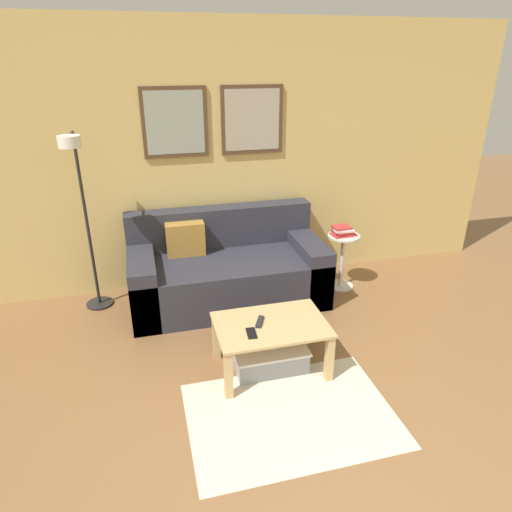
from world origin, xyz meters
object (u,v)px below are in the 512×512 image
Objects in this scene: coffee_table at (271,332)px; side_table at (342,256)px; cell_phone at (251,333)px; storage_bin at (268,355)px; couch at (226,271)px; floor_lamp at (82,205)px; remote_control at (260,322)px; book_stack at (343,231)px.

side_table is at bearing 45.84° from coffee_table.
side_table is at bearing 48.50° from cell_phone.
coffee_table is 1.47× the size of storage_bin.
storage_bin is 0.98× the size of side_table.
coffee_table is 1.44× the size of side_table.
couch is 1.11× the size of floor_lamp.
remote_control is (-0.08, 0.03, 0.09)m from coffee_table.
side_table reaches higher than remote_control.
cell_phone is (1.16, -1.30, -0.65)m from floor_lamp.
coffee_table is 1.58m from book_stack.
coffee_table is 0.12m from remote_control.
couch is 1.19m from side_table.
cell_phone is (-1.24, -1.22, -0.21)m from book_stack.
couch is 1.44m from floor_lamp.
cell_phone reaches higher than coffee_table.
cell_phone is at bearing -48.35° from floor_lamp.
couch is 13.10× the size of cell_phone.
remote_control is 1.07× the size of cell_phone.
side_table is at bearing 44.59° from storage_bin.
book_stack reaches higher than cell_phone.
couch reaches higher than book_stack.
couch reaches higher than storage_bin.
storage_bin is at bearing 43.32° from cell_phone.
floor_lamp reaches higher than storage_bin.
storage_bin is at bearing -84.79° from couch.
book_stack is at bearing 46.45° from coffee_table.
remote_control is at bearing -43.27° from floor_lamp.
couch is 3.24× the size of storage_bin.
cell_phone is at bearing -152.00° from coffee_table.
cell_phone is (-0.09, -0.12, -0.01)m from remote_control.
coffee_table is 0.50× the size of floor_lamp.
storage_bin is at bearing -134.79° from book_stack.
book_stack is 1.75m from cell_phone.
floor_lamp is (-1.33, 1.21, 0.73)m from coffee_table.
remote_control is at bearing -136.97° from side_table.
couch is 12.23× the size of remote_control.
cell_phone is at bearing -141.32° from storage_bin.
side_table is at bearing -2.22° from floor_lamp.
book_stack is at bearing -1.98° from couch.
floor_lamp is at bearing 136.30° from cell_phone.
coffee_table is 1.94m from floor_lamp.
couch is at bearing 95.21° from storage_bin.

